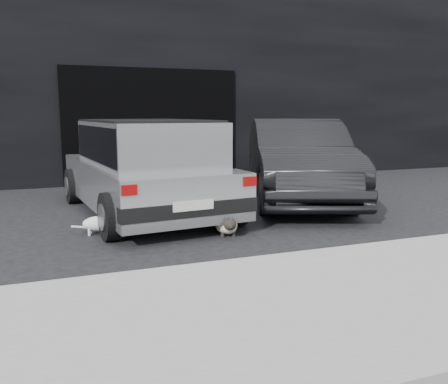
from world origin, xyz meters
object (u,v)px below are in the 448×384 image
object	(u,v)px
cat_siamese	(226,225)
silver_hatchback	(146,163)
second_car	(297,160)
cat_white	(103,223)

from	to	relation	value
cat_siamese	silver_hatchback	bearing A→B (deg)	-55.87
second_car	cat_siamese	world-z (taller)	second_car
second_car	cat_siamese	xyz separation A→B (m)	(-2.13, -1.90, -0.61)
silver_hatchback	second_car	xyz separation A→B (m)	(2.85, 0.22, -0.07)
cat_white	cat_siamese	bearing A→B (deg)	82.24
second_car	cat_white	distance (m)	3.93
second_car	cat_white	bearing A→B (deg)	-139.55
silver_hatchback	second_car	bearing A→B (deg)	-1.22
silver_hatchback	cat_white	world-z (taller)	silver_hatchback
second_car	cat_white	xyz separation A→B (m)	(-3.66, -1.29, -0.59)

